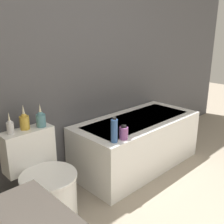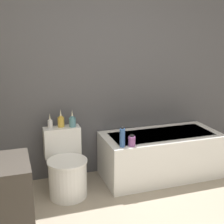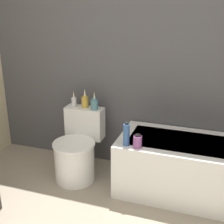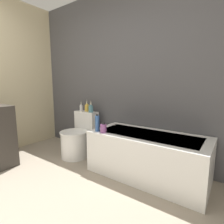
# 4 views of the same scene
# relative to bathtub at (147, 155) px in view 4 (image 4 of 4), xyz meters

# --- Properties ---
(wall_back_tiled) EXTENTS (6.40, 0.06, 2.60)m
(wall_back_tiled) POSITION_rel_bathtub_xyz_m (-0.83, 0.39, 1.02)
(wall_back_tiled) COLOR #4C4C51
(wall_back_tiled) RESTS_ON ground_plane
(bathtub) EXTENTS (1.45, 0.68, 0.55)m
(bathtub) POSITION_rel_bathtub_xyz_m (0.00, 0.00, 0.00)
(bathtub) COLOR white
(bathtub) RESTS_ON ground
(toilet) EXTENTS (0.44, 0.59, 0.71)m
(toilet) POSITION_rel_bathtub_xyz_m (-1.19, -0.07, 0.01)
(toilet) COLOR white
(toilet) RESTS_ON ground
(vase_gold) EXTENTS (0.05, 0.05, 0.18)m
(vase_gold) POSITION_rel_bathtub_xyz_m (-1.32, 0.16, 0.49)
(vase_gold) COLOR silver
(vase_gold) RESTS_ON toilet
(vase_silver) EXTENTS (0.08, 0.08, 0.21)m
(vase_silver) POSITION_rel_bathtub_xyz_m (-1.19, 0.17, 0.50)
(vase_silver) COLOR gold
(vase_silver) RESTS_ON toilet
(vase_bronze) EXTENTS (0.08, 0.08, 0.20)m
(vase_bronze) POSITION_rel_bathtub_xyz_m (-1.07, 0.14, 0.50)
(vase_bronze) COLOR teal
(vase_bronze) RESTS_ON toilet
(shampoo_bottle_tall) EXTENTS (0.06, 0.06, 0.23)m
(shampoo_bottle_tall) POSITION_rel_bathtub_xyz_m (-0.60, -0.25, 0.38)
(shampoo_bottle_tall) COLOR #335999
(shampoo_bottle_tall) RESTS_ON bathtub
(shampoo_bottle_short) EXTENTS (0.08, 0.08, 0.13)m
(shampoo_bottle_short) POSITION_rel_bathtub_xyz_m (-0.50, -0.26, 0.33)
(shampoo_bottle_short) COLOR #8C4C8C
(shampoo_bottle_short) RESTS_ON bathtub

